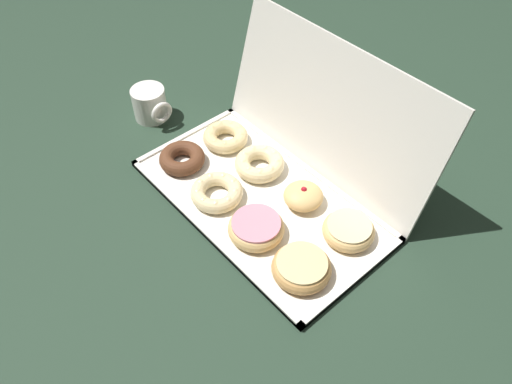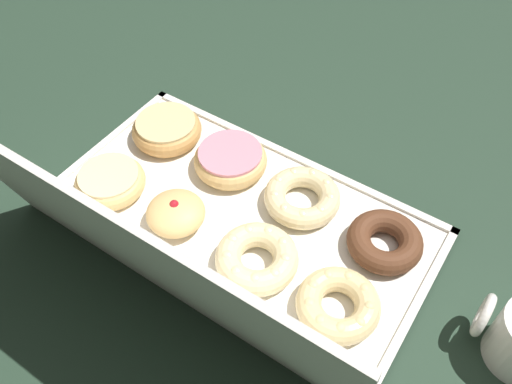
% 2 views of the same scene
% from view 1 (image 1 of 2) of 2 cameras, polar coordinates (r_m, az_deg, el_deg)
% --- Properties ---
extents(ground_plane, '(3.00, 3.00, 0.00)m').
position_cam_1_polar(ground_plane, '(1.13, 0.37, -1.11)').
color(ground_plane, '#233828').
extents(donut_box, '(0.58, 0.31, 0.01)m').
position_cam_1_polar(donut_box, '(1.13, 0.37, -0.93)').
color(donut_box, silver).
rests_on(donut_box, ground).
extents(box_lid_open, '(0.58, 0.09, 0.30)m').
position_cam_1_polar(box_lid_open, '(1.13, 8.11, 9.05)').
color(box_lid_open, silver).
rests_on(box_lid_open, ground).
extents(chocolate_cake_ring_donut_0, '(0.11, 0.11, 0.03)m').
position_cam_1_polar(chocolate_cake_ring_donut_0, '(1.20, -8.39, 3.80)').
color(chocolate_cake_ring_donut_0, '#59331E').
rests_on(chocolate_cake_ring_donut_0, donut_box).
extents(cruller_donut_1, '(0.12, 0.12, 0.03)m').
position_cam_1_polar(cruller_donut_1, '(1.12, -4.49, -0.02)').
color(cruller_donut_1, beige).
rests_on(cruller_donut_1, donut_box).
extents(pink_frosted_donut_2, '(0.12, 0.12, 0.04)m').
position_cam_1_polar(pink_frosted_donut_2, '(1.05, 0.02, -4.08)').
color(pink_frosted_donut_2, '#E5B770').
rests_on(pink_frosted_donut_2, donut_box).
extents(glazed_ring_donut_3, '(0.12, 0.12, 0.04)m').
position_cam_1_polar(glazed_ring_donut_3, '(0.99, 5.19, -8.51)').
color(glazed_ring_donut_3, tan).
rests_on(glazed_ring_donut_3, donut_box).
extents(cruller_donut_4, '(0.11, 0.11, 0.04)m').
position_cam_1_polar(cruller_donut_4, '(1.25, -3.48, 6.30)').
color(cruller_donut_4, '#EACC8C').
rests_on(cruller_donut_4, donut_box).
extents(cruller_donut_5, '(0.12, 0.12, 0.04)m').
position_cam_1_polar(cruller_donut_5, '(1.17, 0.40, 3.27)').
color(cruller_donut_5, beige).
rests_on(cruller_donut_5, donut_box).
extents(jelly_filled_donut_6, '(0.09, 0.09, 0.05)m').
position_cam_1_polar(jelly_filled_donut_6, '(1.10, 5.39, -0.44)').
color(jelly_filled_donut_6, '#E5B770').
rests_on(jelly_filled_donut_6, donut_box).
extents(glazed_ring_donut_7, '(0.11, 0.11, 0.04)m').
position_cam_1_polar(glazed_ring_donut_7, '(1.06, 10.47, -4.27)').
color(glazed_ring_donut_7, '#E5B770').
rests_on(glazed_ring_donut_7, donut_box).
extents(coffee_mug, '(0.11, 0.09, 0.09)m').
position_cam_1_polar(coffee_mug, '(1.35, -11.92, 9.80)').
color(coffee_mug, white).
rests_on(coffee_mug, ground).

